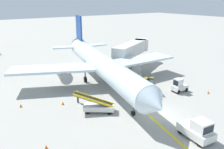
{
  "coord_description": "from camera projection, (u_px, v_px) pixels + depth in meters",
  "views": [
    {
      "loc": [
        -19.51,
        -17.91,
        13.49
      ],
      "look_at": [
        -0.51,
        9.85,
        2.5
      ],
      "focal_mm": 37.67,
      "sensor_mm": 36.0,
      "label": 1
    }
  ],
  "objects": [
    {
      "name": "pushback_tug",
      "position": [
        198.0,
        130.0,
        23.34
      ],
      "size": [
        2.3,
        3.79,
        2.2
      ],
      "color": "silver",
      "rests_on": "ground"
    },
    {
      "name": "safety_cone_nose_left",
      "position": [
        46.0,
        147.0,
        21.94
      ],
      "size": [
        0.36,
        0.36,
        0.44
      ],
      "primitive_type": "cone",
      "color": "orange",
      "rests_on": "ground"
    },
    {
      "name": "safety_cone_wingtip_right",
      "position": [
        208.0,
        92.0,
        34.71
      ],
      "size": [
        0.36,
        0.36,
        0.44
      ],
      "primitive_type": "cone",
      "color": "orange",
      "rests_on": "ground"
    },
    {
      "name": "baggage_tug_by_cargo_door",
      "position": [
        134.0,
        73.0,
        41.19
      ],
      "size": [
        1.77,
        2.62,
        2.1
      ],
      "color": "silver",
      "rests_on": "ground"
    },
    {
      "name": "ground_crew_marshaller",
      "position": [
        78.0,
        96.0,
        31.51
      ],
      "size": [
        0.36,
        0.24,
        1.7
      ],
      "color": "#26262D",
      "rests_on": "ground"
    },
    {
      "name": "safety_cone_wingtip_left",
      "position": [
        128.0,
        69.0,
        45.97
      ],
      "size": [
        0.36,
        0.36,
        0.44
      ],
      "primitive_type": "cone",
      "color": "orange",
      "rests_on": "ground"
    },
    {
      "name": "airliner",
      "position": [
        100.0,
        63.0,
        37.94
      ],
      "size": [
        27.96,
        35.04,
        10.1
      ],
      "color": "silver",
      "rests_on": "ground"
    },
    {
      "name": "ground_plane",
      "position": [
        161.0,
        114.0,
        28.71
      ],
      "size": [
        300.0,
        300.0,
        0.0
      ],
      "primitive_type": "plane",
      "color": "#9E9B93"
    },
    {
      "name": "belt_loader_aft_hold",
      "position": [
        98.0,
        106.0,
        28.99
      ],
      "size": [
        4.75,
        4.0,
        2.59
      ],
      "color": "silver",
      "rests_on": "ground"
    },
    {
      "name": "safety_cone_nose_right",
      "position": [
        21.0,
        105.0,
        30.42
      ],
      "size": [
        0.36,
        0.36,
        0.44
      ],
      "primitive_type": "cone",
      "color": "orange",
      "rests_on": "ground"
    },
    {
      "name": "jet_bridge",
      "position": [
        133.0,
        48.0,
        48.57
      ],
      "size": [
        12.53,
        8.26,
        4.85
      ],
      "color": "silver",
      "rests_on": "ground"
    },
    {
      "name": "belt_loader_forward_hold",
      "position": [
        148.0,
        82.0,
        37.18
      ],
      "size": [
        4.05,
        4.72,
        2.59
      ],
      "color": "silver",
      "rests_on": "ground"
    },
    {
      "name": "safety_cone_tail_area",
      "position": [
        63.0,
        103.0,
        31.1
      ],
      "size": [
        0.36,
        0.36,
        0.44
      ],
      "primitive_type": "cone",
      "color": "orange",
      "rests_on": "ground"
    },
    {
      "name": "taxi_line_yellow",
      "position": [
        132.0,
        101.0,
        32.36
      ],
      "size": [
        17.93,
        78.1,
        0.01
      ],
      "primitive_type": "cube",
      "rotation": [
        0.0,
        0.0,
        -0.22
      ],
      "color": "yellow",
      "rests_on": "ground"
    },
    {
      "name": "baggage_tug_near_wing",
      "position": [
        179.0,
        86.0,
        35.21
      ],
      "size": [
        2.44,
        1.39,
        2.1
      ],
      "color": "silver",
      "rests_on": "ground"
    }
  ]
}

